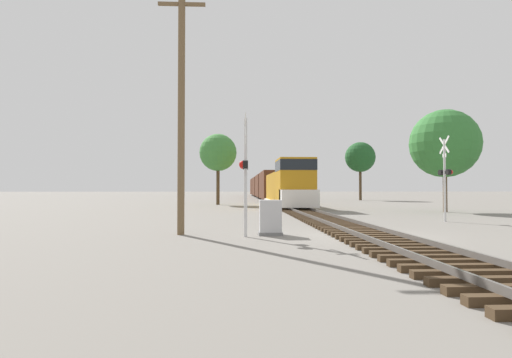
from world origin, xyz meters
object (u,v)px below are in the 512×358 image
tree_far_right (445,144)px  crossing_signal_near (245,168)px  utility_pole (181,107)px  tree_mid_background (218,153)px  crossing_signal_far (445,174)px  relay_cabinet (270,218)px  tree_deep_background (360,157)px  freight_train (265,187)px

tree_far_right → crossing_signal_near: bearing=-136.5°
utility_pole → tree_far_right: bearing=37.7°
utility_pole → tree_mid_background: utility_pole is taller
crossing_signal_far → relay_cabinet: (-9.71, -5.55, -1.86)m
crossing_signal_near → crossing_signal_far: 12.28m
crossing_signal_far → utility_pole: (-13.09, -5.30, 2.35)m
crossing_signal_near → tree_deep_background: bearing=159.3°
crossing_signal_near → tree_far_right: tree_far_right is taller
crossing_signal_near → crossing_signal_far: crossing_signal_far is taller
crossing_signal_far → tree_mid_background: tree_mid_background is taller
crossing_signal_near → tree_far_right: (15.03, 14.27, 2.57)m
freight_train → tree_deep_background: tree_deep_background is taller
crossing_signal_near → utility_pole: (-2.41, 0.77, 2.36)m
relay_cabinet → tree_deep_background: bearing=68.6°
tree_mid_background → tree_deep_background: tree_deep_background is taller
crossing_signal_far → relay_cabinet: size_ratio=3.43×
tree_far_right → tree_deep_background: (2.84, 29.38, 1.29)m
crossing_signal_far → tree_far_right: (4.36, 8.20, 2.56)m
utility_pole → tree_mid_background: size_ratio=1.23×
freight_train → crossing_signal_near: crossing_signal_near is taller
crossing_signal_near → relay_cabinet: bearing=119.9°
crossing_signal_far → utility_pole: size_ratio=0.48×
crossing_signal_far → tree_mid_background: bearing=27.2°
crossing_signal_far → tree_mid_background: (-13.05, 22.49, 3.09)m
crossing_signal_far → tree_mid_background: size_ratio=0.59×
utility_pole → tree_far_right: size_ratio=1.24×
relay_cabinet → utility_pole: size_ratio=0.14×
freight_train → tree_mid_background: (-6.78, -24.72, 3.55)m
crossing_signal_far → relay_cabinet: bearing=116.9°
crossing_signal_far → tree_deep_background: 38.46m
freight_train → utility_pole: utility_pole is taller
freight_train → crossing_signal_far: size_ratio=16.91×
freight_train → tree_mid_background: 25.88m
tree_mid_background → utility_pole: bearing=-90.1°
freight_train → relay_cabinet: (-3.44, -52.77, -1.40)m
freight_train → relay_cabinet: bearing=-93.7°
crossing_signal_near → tree_mid_background: tree_mid_background is taller
utility_pole → tree_deep_background: size_ratio=1.09×
freight_train → tree_deep_background: (13.46, -9.64, 4.31)m
crossing_signal_near → utility_pole: size_ratio=0.48×
tree_deep_background → crossing_signal_near: bearing=-112.3°
crossing_signal_far → tree_deep_background: bearing=-13.7°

